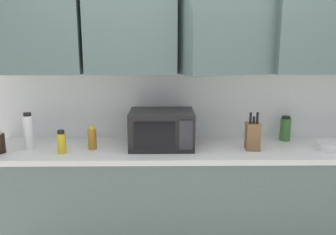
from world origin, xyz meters
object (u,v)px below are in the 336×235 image
Objects in this scene: microwave at (162,129)px; bottle_white_jar at (29,132)px; bottle_amber_vinegar at (92,139)px; bowl_ceramic_small at (331,146)px; bottle_yellow_mustard at (62,142)px; knife_block at (253,136)px; bottle_green_oil at (285,129)px.

microwave is 0.98m from bottle_white_jar.
bottle_amber_vinegar is 1.78m from bowl_ceramic_small.
bottle_amber_vinegar is at bearing 25.52° from bottle_yellow_mustard.
knife_block is at bearing 2.97° from bottle_yellow_mustard.
bottle_yellow_mustard is at bearing -177.03° from knife_block.
bottle_white_jar is 1.30× the size of bowl_ceramic_small.
knife_block is 0.59m from bowl_ceramic_small.
bottle_green_oil reaches higher than bottle_amber_vinegar.
bottle_white_jar is (-1.66, 0.01, 0.03)m from knife_block.
bowl_ceramic_small is (1.98, 0.05, -0.05)m from bottle_yellow_mustard.
bottle_amber_vinegar is (-1.20, 0.02, -0.02)m from knife_block.
knife_block is at bearing -143.63° from bottle_green_oil.
microwave and bottle_white_jar have the same top height.
knife_block reaches higher than bottle_green_oil.
bottle_green_oil is (1.52, 0.22, 0.02)m from bottle_amber_vinegar.
microwave is 1.71× the size of bottle_white_jar.
knife_block is 1.02× the size of bottle_white_jar.
bowl_ceramic_small is (0.26, -0.27, -0.07)m from bottle_green_oil.
bottle_green_oil reaches higher than bowl_ceramic_small.
bottle_green_oil is at bearing 133.63° from bowl_ceramic_small.
bottle_yellow_mustard is 1.98m from bowl_ceramic_small.
microwave is 0.68m from knife_block.
knife_block is (0.68, -0.07, -0.04)m from microwave.
bottle_amber_vinegar is 1.05× the size of bottle_yellow_mustard.
bottle_yellow_mustard is (-0.72, -0.15, -0.06)m from microwave.
bottle_green_oil is (1.01, 0.17, -0.04)m from microwave.
bottle_yellow_mustard is 0.28m from bottle_white_jar.
bottle_yellow_mustard is (-1.40, -0.07, -0.02)m from knife_block.
bottle_amber_vinegar reaches higher than bottle_yellow_mustard.
knife_block is at bearing -1.11° from bottle_amber_vinegar.
bottle_amber_vinegar is at bearing -174.54° from microwave.
bottle_white_jar is at bearing -176.63° from microwave.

